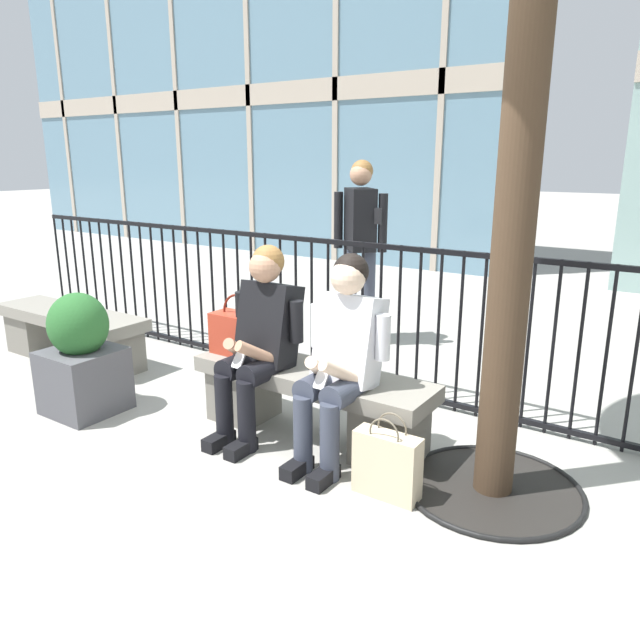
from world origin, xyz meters
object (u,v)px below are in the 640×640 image
(seated_person_with_phone, at_px, (260,336))
(shopping_bag, at_px, (387,464))
(stone_bench, at_px, (311,397))
(bystander_at_railing, at_px, (360,239))
(stone_bench_far, at_px, (71,331))
(planter, at_px, (82,358))
(handbag_on_bench, at_px, (239,333))
(seated_person_companion, at_px, (341,353))

(seated_person_with_phone, relative_size, shopping_bag, 2.65)
(stone_bench, distance_m, shopping_bag, 0.82)
(bystander_at_railing, distance_m, stone_bench_far, 2.69)
(bystander_at_railing, bearing_deg, stone_bench_far, -134.05)
(planter, bearing_deg, seated_person_with_phone, 18.97)
(stone_bench, relative_size, bystander_at_railing, 0.94)
(handbag_on_bench, height_order, bystander_at_railing, bystander_at_railing)
(stone_bench_far, bearing_deg, shopping_bag, -6.96)
(stone_bench, relative_size, seated_person_with_phone, 1.32)
(stone_bench, bearing_deg, seated_person_with_phone, -156.70)
(handbag_on_bench, height_order, stone_bench_far, handbag_on_bench)
(stone_bench_far, bearing_deg, planter, -30.29)
(stone_bench_far, xyz_separation_m, planter, (1.04, -0.61, 0.12))
(seated_person_companion, xyz_separation_m, bystander_at_railing, (-1.08, 2.04, 0.35))
(stone_bench, distance_m, planter, 1.65)
(shopping_bag, bearing_deg, seated_person_with_phone, 167.59)
(stone_bench, distance_m, stone_bench_far, 2.58)
(seated_person_with_phone, distance_m, shopping_bag, 1.15)
(stone_bench, bearing_deg, shopping_bag, -25.94)
(stone_bench, xyz_separation_m, bystander_at_railing, (-0.78, 1.91, 0.73))
(seated_person_with_phone, bearing_deg, seated_person_companion, 0.00)
(handbag_on_bench, bearing_deg, stone_bench, 0.99)
(stone_bench, bearing_deg, handbag_on_bench, -179.01)
(handbag_on_bench, xyz_separation_m, planter, (-0.96, -0.55, -0.20))
(handbag_on_bench, relative_size, stone_bench_far, 0.26)
(shopping_bag, xyz_separation_m, planter, (-2.27, -0.20, 0.21))
(stone_bench, height_order, seated_person_companion, seated_person_companion)
(seated_person_with_phone, relative_size, stone_bench_far, 0.76)
(shopping_bag, relative_size, bystander_at_railing, 0.27)
(stone_bench, distance_m, seated_person_with_phone, 0.50)
(seated_person_companion, xyz_separation_m, planter, (-1.84, -0.43, -0.26))
(seated_person_companion, bearing_deg, bystander_at_railing, 117.88)
(shopping_bag, height_order, stone_bench_far, shopping_bag)
(seated_person_companion, bearing_deg, handbag_on_bench, 172.31)
(shopping_bag, bearing_deg, planter, -174.94)
(stone_bench_far, bearing_deg, bystander_at_railing, 45.95)
(bystander_at_railing, relative_size, planter, 2.01)
(seated_person_companion, relative_size, shopping_bag, 2.65)
(seated_person_companion, bearing_deg, seated_person_with_phone, 180.00)
(handbag_on_bench, bearing_deg, planter, -150.44)
(stone_bench, bearing_deg, planter, -160.17)
(stone_bench_far, height_order, planter, planter)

